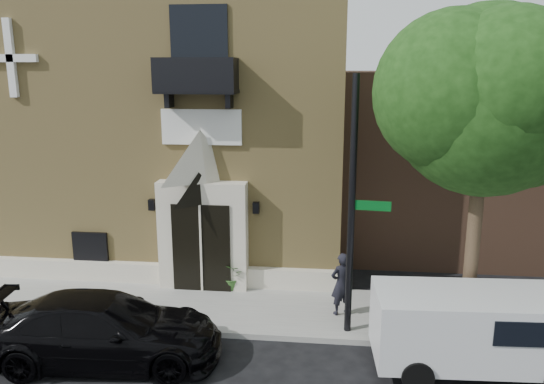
{
  "coord_description": "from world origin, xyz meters",
  "views": [
    {
      "loc": [
        2.64,
        -11.74,
        6.54
      ],
      "look_at": [
        1.11,
        2.0,
        3.29
      ],
      "focal_mm": 35.0,
      "sensor_mm": 36.0,
      "label": 1
    }
  ],
  "objects_px": {
    "street_sign": "(352,208)",
    "dumpster": "(458,310)",
    "black_sedan": "(104,329)",
    "pedestrian_near": "(342,284)",
    "fire_hydrant": "(490,328)",
    "cargo_van": "(486,329)"
  },
  "relations": [
    {
      "from": "cargo_van",
      "to": "street_sign",
      "type": "bearing_deg",
      "value": 153.19
    },
    {
      "from": "dumpster",
      "to": "cargo_van",
      "type": "bearing_deg",
      "value": -77.5
    },
    {
      "from": "cargo_van",
      "to": "pedestrian_near",
      "type": "height_order",
      "value": "pedestrian_near"
    },
    {
      "from": "cargo_van",
      "to": "pedestrian_near",
      "type": "xyz_separation_m",
      "value": [
        -3.07,
        2.16,
        -0.02
      ]
    },
    {
      "from": "black_sedan",
      "to": "dumpster",
      "type": "distance_m",
      "value": 8.35
    },
    {
      "from": "street_sign",
      "to": "dumpster",
      "type": "distance_m",
      "value": 3.61
    },
    {
      "from": "black_sedan",
      "to": "street_sign",
      "type": "distance_m",
      "value": 6.35
    },
    {
      "from": "street_sign",
      "to": "dumpster",
      "type": "height_order",
      "value": "street_sign"
    },
    {
      "from": "black_sedan",
      "to": "street_sign",
      "type": "xyz_separation_m",
      "value": [
        5.55,
        1.78,
        2.53
      ]
    },
    {
      "from": "black_sedan",
      "to": "cargo_van",
      "type": "height_order",
      "value": "cargo_van"
    },
    {
      "from": "black_sedan",
      "to": "dumpster",
      "type": "relative_size",
      "value": 2.63
    },
    {
      "from": "black_sedan",
      "to": "dumpster",
      "type": "xyz_separation_m",
      "value": [
        8.16,
        1.77,
        0.05
      ]
    },
    {
      "from": "black_sedan",
      "to": "street_sign",
      "type": "bearing_deg",
      "value": -77.58
    },
    {
      "from": "black_sedan",
      "to": "fire_hydrant",
      "type": "height_order",
      "value": "black_sedan"
    },
    {
      "from": "pedestrian_near",
      "to": "street_sign",
      "type": "bearing_deg",
      "value": 74.61
    },
    {
      "from": "cargo_van",
      "to": "pedestrian_near",
      "type": "relative_size",
      "value": 2.69
    },
    {
      "from": "cargo_van",
      "to": "dumpster",
      "type": "bearing_deg",
      "value": 99.8
    },
    {
      "from": "black_sedan",
      "to": "cargo_van",
      "type": "relative_size",
      "value": 1.16
    },
    {
      "from": "black_sedan",
      "to": "cargo_van",
      "type": "bearing_deg",
      "value": -92.1
    },
    {
      "from": "fire_hydrant",
      "to": "pedestrian_near",
      "type": "xyz_separation_m",
      "value": [
        -3.49,
        1.17,
        0.46
      ]
    },
    {
      "from": "fire_hydrant",
      "to": "dumpster",
      "type": "bearing_deg",
      "value": 157.45
    },
    {
      "from": "fire_hydrant",
      "to": "dumpster",
      "type": "relative_size",
      "value": 0.4
    }
  ]
}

